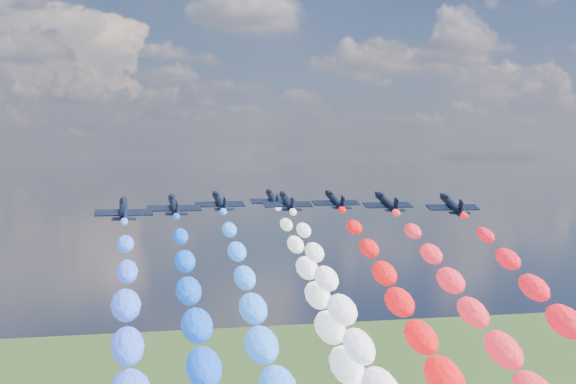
{
  "coord_description": "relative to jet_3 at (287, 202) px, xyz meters",
  "views": [
    {
      "loc": [
        -28.86,
        -124.28,
        116.77
      ],
      "look_at": [
        0.0,
        4.0,
        110.97
      ],
      "focal_mm": 48.46,
      "sensor_mm": 36.0,
      "label": 1
    }
  ],
  "objects": [
    {
      "name": "jet_0",
      "position": [
        -28.37,
        -14.27,
        0.0
      ],
      "size": [
        8.7,
        11.84,
        5.75
      ],
      "primitive_type": null,
      "rotation": [
        0.29,
        0.0,
        -0.01
      ],
      "color": "black"
    },
    {
      "name": "jet_1",
      "position": [
        -20.23,
        -5.88,
        0.0
      ],
      "size": [
        8.84,
        11.94,
        5.75
      ],
      "primitive_type": null,
      "rotation": [
        0.29,
        0.0,
        0.02
      ],
      "color": "black"
    },
    {
      "name": "jet_2",
      "position": [
        -11.47,
        3.5,
        0.0
      ],
      "size": [
        9.35,
        12.3,
        5.75
      ],
      "primitive_type": null,
      "rotation": [
        0.29,
        0.0,
        0.07
      ],
      "color": "black"
    },
    {
      "name": "jet_3",
      "position": [
        0.0,
        0.0,
        0.0
      ],
      "size": [
        8.67,
        11.82,
        5.75
      ],
      "primitive_type": null,
      "rotation": [
        0.29,
        0.0,
        -0.01
      ],
      "color": "black"
    },
    {
      "name": "jet_4",
      "position": [
        -0.31,
        11.09,
        0.0
      ],
      "size": [
        8.59,
        11.76,
        5.75
      ],
      "primitive_type": null,
      "rotation": [
        0.29,
        0.0,
        0.0
      ],
      "color": "black"
    },
    {
      "name": "jet_5",
      "position": [
        9.68,
        3.11,
        0.0
      ],
      "size": [
        9.22,
        12.21,
        5.75
      ],
      "primitive_type": null,
      "rotation": [
        0.29,
        0.0,
        0.06
      ],
      "color": "black"
    },
    {
      "name": "jet_6",
      "position": [
        16.52,
        -5.58,
        0.0
      ],
      "size": [
        9.13,
        12.15,
        5.75
      ],
      "primitive_type": null,
      "rotation": [
        0.29,
        0.0,
        0.05
      ],
      "color": "black"
    },
    {
      "name": "jet_7",
      "position": [
        24.98,
        -13.65,
        0.0
      ],
      "size": [
        9.32,
        12.28,
        5.75
      ],
      "primitive_type": null,
      "rotation": [
        0.29,
        0.0,
        -0.06
      ],
      "color": "black"
    }
  ]
}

